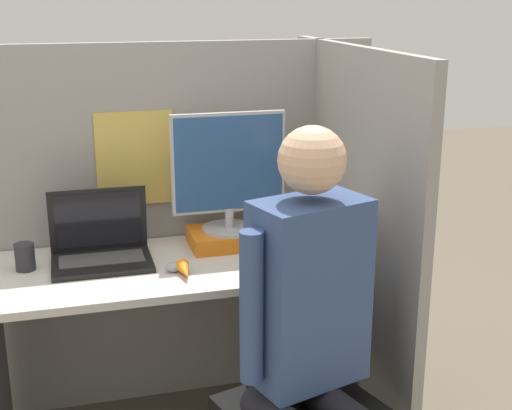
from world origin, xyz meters
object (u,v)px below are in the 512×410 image
(pen_cup, at_px, (25,257))
(paper_box, at_px, (230,237))
(carrot_toy, at_px, (185,270))
(office_chair, at_px, (305,375))
(coffee_mug, at_px, (306,229))
(laptop, at_px, (101,249))
(stapler, at_px, (322,246))
(person, at_px, (309,320))
(monitor, at_px, (229,171))

(pen_cup, bearing_deg, paper_box, 4.70)
(carrot_toy, distance_m, office_chair, 0.57)
(office_chair, distance_m, coffee_mug, 0.74)
(laptop, relative_size, carrot_toy, 2.70)
(laptop, relative_size, stapler, 2.82)
(pen_cup, bearing_deg, stapler, -5.53)
(carrot_toy, xyz_separation_m, office_chair, (0.33, -0.39, -0.25))
(carrot_toy, height_order, coffee_mug, coffee_mug)
(office_chair, xyz_separation_m, pen_cup, (-0.88, 0.62, 0.28))
(coffee_mug, bearing_deg, office_chair, -108.96)
(laptop, xyz_separation_m, person, (0.56, -0.77, -0.01))
(pen_cup, bearing_deg, carrot_toy, -22.07)
(coffee_mug, height_order, pen_cup, coffee_mug)
(laptop, relative_size, person, 0.27)
(laptop, distance_m, pen_cup, 0.27)
(office_chair, bearing_deg, person, -106.88)
(coffee_mug, bearing_deg, monitor, 173.35)
(monitor, relative_size, carrot_toy, 3.49)
(paper_box, bearing_deg, laptop, -173.17)
(paper_box, bearing_deg, person, -86.68)
(person, relative_size, coffee_mug, 13.24)
(stapler, bearing_deg, monitor, 152.09)
(person, bearing_deg, stapler, 66.50)
(laptop, distance_m, carrot_toy, 0.36)
(carrot_toy, relative_size, coffee_mug, 1.32)
(monitor, xyz_separation_m, pen_cup, (-0.79, -0.07, -0.26))
(laptop, height_order, pen_cup, laptop)
(laptop, xyz_separation_m, office_chair, (0.61, -0.62, -0.28))
(monitor, bearing_deg, coffee_mug, -6.65)
(stapler, bearing_deg, person, -113.50)
(stapler, xyz_separation_m, office_chair, (-0.24, -0.51, -0.25))
(monitor, height_order, stapler, monitor)
(carrot_toy, relative_size, pen_cup, 1.34)
(coffee_mug, bearing_deg, carrot_toy, -155.08)
(laptop, xyz_separation_m, pen_cup, (-0.27, -0.00, -0.00))
(stapler, height_order, office_chair, office_chair)
(office_chair, distance_m, person, 0.31)
(stapler, bearing_deg, laptop, 172.47)
(stapler, xyz_separation_m, pen_cup, (-1.12, 0.11, 0.03))
(coffee_mug, xyz_separation_m, pen_cup, (-1.10, -0.03, -0.00))
(laptop, xyz_separation_m, coffee_mug, (0.83, 0.03, -0.00))
(stapler, distance_m, pen_cup, 1.13)
(paper_box, height_order, coffee_mug, coffee_mug)
(carrot_toy, bearing_deg, coffee_mug, 24.92)
(office_chair, bearing_deg, carrot_toy, 130.04)
(stapler, bearing_deg, pen_cup, 174.47)
(person, height_order, coffee_mug, person)
(paper_box, xyz_separation_m, laptop, (-0.51, -0.06, 0.02))
(coffee_mug, bearing_deg, stapler, -82.74)
(paper_box, relative_size, office_chair, 0.32)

